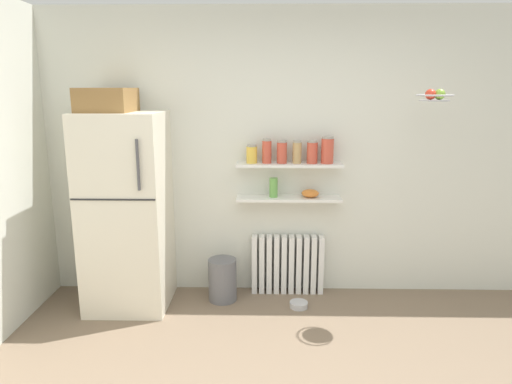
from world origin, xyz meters
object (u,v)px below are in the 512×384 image
storage_jar_2 (282,152)px  pet_food_bowl (299,305)px  storage_jar_5 (327,150)px  shelf_bowl (310,193)px  radiator (287,264)px  storage_jar_1 (267,151)px  storage_jar_0 (252,154)px  refrigerator (126,207)px  trash_bin (223,280)px  storage_jar_4 (312,152)px  vase (274,188)px  hanging_fruit_basket (435,96)px  storage_jar_3 (297,152)px

storage_jar_2 → pet_food_bowl: (0.16, -0.29, -1.32)m
storage_jar_5 → shelf_bowl: size_ratio=1.53×
radiator → storage_jar_1: 1.10m
storage_jar_1 → radiator: bearing=8.5°
storage_jar_0 → shelf_bowl: bearing=0.0°
refrigerator → trash_bin: 1.08m
radiator → storage_jar_4: storage_jar_4 is taller
storage_jar_2 → vase: bearing=180.0°
radiator → storage_jar_4: 1.09m
storage_jar_4 → trash_bin: size_ratio=0.53×
radiator → storage_jar_1: bearing=-171.5°
storage_jar_4 → pet_food_bowl: (-0.11, -0.29, -1.32)m
storage_jar_1 → shelf_bowl: bearing=0.0°
storage_jar_0 → trash_bin: storage_jar_0 is taller
storage_jar_2 → storage_jar_5: size_ratio=0.85×
storage_jar_4 → vase: (-0.34, 0.00, -0.32)m
shelf_bowl → hanging_fruit_basket: bearing=-22.3°
vase → shelf_bowl: (0.33, 0.00, -0.05)m
storage_jar_0 → storage_jar_4: size_ratio=0.82×
storage_jar_5 → trash_bin: bearing=-171.0°
radiator → hanging_fruit_basket: bearing=-20.1°
storage_jar_0 → storage_jar_1: storage_jar_1 is taller
storage_jar_1 → trash_bin: (-0.40, -0.15, -1.16)m
shelf_bowl → storage_jar_4: bearing=0.0°
storage_jar_2 → pet_food_bowl: bearing=-61.5°
hanging_fruit_basket → storage_jar_2: bearing=162.3°
hanging_fruit_basket → storage_jar_1: bearing=164.0°
storage_jar_3 → hanging_fruit_basket: hanging_fruit_basket is taller
storage_jar_1 → storage_jar_4: bearing=0.0°
storage_jar_2 → vase: storage_jar_2 is taller
storage_jar_0 → shelf_bowl: (0.53, 0.00, -0.36)m
refrigerator → storage_jar_4: bearing=7.9°
trash_bin → storage_jar_2: bearing=15.6°
vase → storage_jar_5: bearing=0.0°
trash_bin → hanging_fruit_basket: 2.38m
storage_jar_0 → storage_jar_5: storage_jar_5 is taller
storage_jar_5 → pet_food_bowl: bearing=-130.5°
storage_jar_0 → storage_jar_3: bearing=0.0°
radiator → storage_jar_2: 1.07m
refrigerator → pet_food_bowl: (1.51, -0.06, -0.87)m
storage_jar_5 → shelf_bowl: (-0.14, -0.00, -0.39)m
storage_jar_3 → shelf_bowl: bearing=0.0°
storage_jar_0 → hanging_fruit_basket: 1.57m
storage_jar_0 → pet_food_bowl: size_ratio=1.04×
refrigerator → radiator: bearing=10.2°
storage_jar_2 → refrigerator: bearing=-170.6°
storage_jar_5 → vase: bearing=-180.0°
storage_jar_3 → radiator: bearing=155.8°
refrigerator → shelf_bowl: size_ratio=12.12×
storage_jar_3 → storage_jar_4: 0.13m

